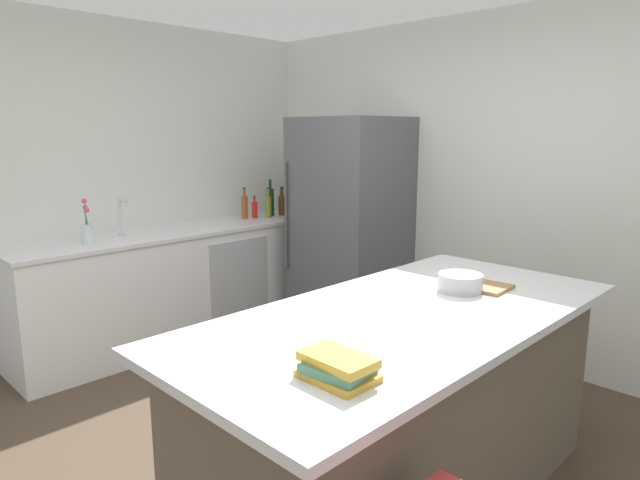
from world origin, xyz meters
The scene contains 18 objects.
ground_plane centered at (0.00, 0.00, 0.00)m, with size 7.20×7.20×0.00m, color #4C3D2D.
wall_rear centered at (0.00, 2.25, 1.30)m, with size 6.00×0.10×2.60m, color silver.
wall_left centered at (-2.45, 0.00, 1.30)m, with size 0.10×6.00×2.60m, color silver.
counter_run_left centered at (-2.09, 0.72, 0.47)m, with size 0.65×2.79×0.93m.
kitchen_island centered at (0.51, 0.29, 0.47)m, with size 1.06×2.25×0.93m.
refrigerator centered at (-1.21, 1.83, 0.92)m, with size 0.84×0.78×1.84m.
sink_faucet centered at (-2.13, 0.23, 1.09)m, with size 0.15×0.05×0.30m.
flower_vase centered at (-2.04, -0.08, 1.03)m, with size 0.08×0.08×0.33m.
whiskey_bottle centered at (-2.01, 2.00, 1.04)m, with size 0.07×0.07×0.27m.
gin_bottle centered at (-2.06, 1.91, 1.06)m, with size 0.07×0.07×0.33m.
syrup_bottle centered at (-2.08, 1.82, 1.04)m, with size 0.07×0.07×0.27m.
wine_bottle centered at (-2.13, 1.72, 1.07)m, with size 0.07×0.07×0.34m.
olive_oil_bottle centered at (-2.03, 1.61, 1.04)m, with size 0.05×0.05×0.28m.
hot_sauce_bottle centered at (-2.12, 1.52, 1.01)m, with size 0.05×0.05×0.21m.
vinegar_bottle centered at (-2.16, 1.43, 1.04)m, with size 0.06×0.06×0.29m.
cookbook_stack centered at (0.76, -0.43, 0.97)m, with size 0.25×0.20×0.08m.
mixing_bowl centered at (0.51, 0.74, 0.98)m, with size 0.22×0.22×0.09m.
cutting_board centered at (0.54, 0.88, 0.94)m, with size 0.30×0.23×0.02m.
Camera 1 is at (1.90, -1.66, 1.73)m, focal length 30.89 mm.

